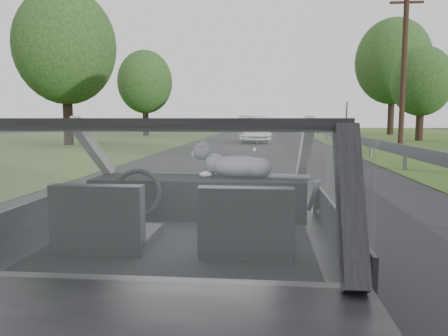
% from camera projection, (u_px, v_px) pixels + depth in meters
% --- Properties ---
extents(subject_car, '(1.80, 4.00, 1.45)m').
position_uv_depth(subject_car, '(185.00, 234.00, 2.73)').
color(subject_car, black).
rests_on(subject_car, ground).
extents(dashboard, '(1.58, 0.45, 0.30)m').
position_uv_depth(dashboard, '(199.00, 197.00, 3.33)').
color(dashboard, black).
rests_on(dashboard, subject_car).
extents(driver_seat, '(0.50, 0.72, 0.42)m').
position_uv_depth(driver_seat, '(105.00, 219.00, 2.46)').
color(driver_seat, black).
rests_on(driver_seat, subject_car).
extents(passenger_seat, '(0.50, 0.72, 0.42)m').
position_uv_depth(passenger_seat, '(247.00, 222.00, 2.39)').
color(passenger_seat, black).
rests_on(passenger_seat, subject_car).
extents(steering_wheel, '(0.36, 0.36, 0.04)m').
position_uv_depth(steering_wheel, '(137.00, 193.00, 3.07)').
color(steering_wheel, black).
rests_on(steering_wheel, dashboard).
extents(cat, '(0.66, 0.27, 0.29)m').
position_uv_depth(cat, '(239.00, 165.00, 3.29)').
color(cat, slate).
rests_on(cat, dashboard).
extents(guardrail, '(0.05, 90.00, 0.32)m').
position_uv_depth(guardrail, '(401.00, 150.00, 12.23)').
color(guardrail, slate).
rests_on(guardrail, ground).
extents(other_car, '(2.43, 5.17, 1.65)m').
position_uv_depth(other_car, '(253.00, 129.00, 26.70)').
color(other_car, silver).
rests_on(other_car, ground).
extents(highway_sign, '(0.20, 1.01, 2.50)m').
position_uv_depth(highway_sign, '(346.00, 122.00, 27.63)').
color(highway_sign, '#0D5E28').
rests_on(highway_sign, ground).
extents(utility_pole, '(0.28, 0.28, 7.35)m').
position_uv_depth(utility_pole, '(404.00, 69.00, 19.77)').
color(utility_pole, black).
rests_on(utility_pole, ground).
extents(tree_2, '(4.31, 4.31, 5.97)m').
position_uv_depth(tree_2, '(421.00, 95.00, 28.51)').
color(tree_2, black).
rests_on(tree_2, ground).
extents(tree_3, '(8.50, 8.50, 10.14)m').
position_uv_depth(tree_3, '(392.00, 79.00, 39.48)').
color(tree_3, black).
rests_on(tree_3, ground).
extents(tree_5, '(6.29, 6.29, 8.20)m').
position_uv_depth(tree_5, '(66.00, 70.00, 23.70)').
color(tree_5, black).
rests_on(tree_5, ground).
extents(tree_6, '(4.90, 4.90, 7.00)m').
position_uv_depth(tree_6, '(145.00, 94.00, 37.06)').
color(tree_6, black).
rests_on(tree_6, ground).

